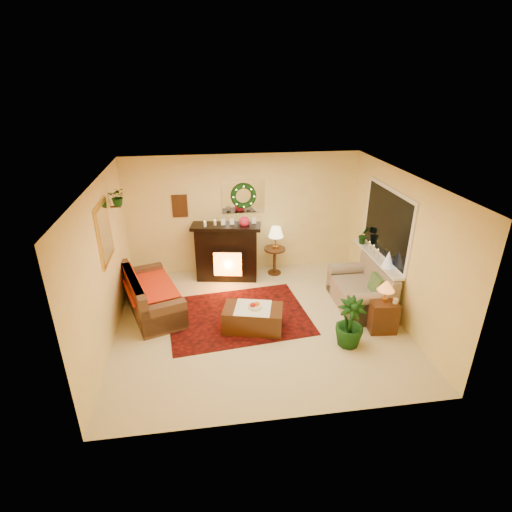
{
  "coord_description": "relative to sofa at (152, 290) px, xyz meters",
  "views": [
    {
      "loc": [
        -0.92,
        -5.99,
        4.07
      ],
      "look_at": [
        0.0,
        0.35,
        1.15
      ],
      "focal_mm": 28.0,
      "sensor_mm": 36.0,
      "label": 1
    }
  ],
  "objects": [
    {
      "name": "mantel_candle_a",
      "position": [
        1.05,
        1.05,
        0.83
      ],
      "size": [
        0.06,
        0.06,
        0.18
      ],
      "primitive_type": "cylinder",
      "color": "#FFF4CC",
      "rests_on": "fireplace"
    },
    {
      "name": "side_table_round",
      "position": [
        2.54,
        1.19,
        -0.1
      ],
      "size": [
        0.54,
        0.54,
        0.61
      ],
      "primitive_type": "cylinder",
      "rotation": [
        0.0,
        0.0,
        -0.17
      ],
      "color": "#332115",
      "rests_on": "floor"
    },
    {
      "name": "fireplace",
      "position": [
        1.47,
        1.1,
        0.12
      ],
      "size": [
        1.33,
        0.62,
        1.17
      ],
      "primitive_type": "cube",
      "rotation": [
        0.0,
        0.0,
        -0.18
      ],
      "color": "black",
      "rests_on": "floor"
    },
    {
      "name": "window_glass",
      "position": [
        4.37,
        -0.13,
        1.12
      ],
      "size": [
        0.02,
        1.7,
        1.22
      ],
      "primitive_type": "cube",
      "color": "black",
      "rests_on": "wall_right"
    },
    {
      "name": "wall_back",
      "position": [
        1.9,
        1.57,
        0.87
      ],
      "size": [
        5.0,
        5.0,
        0.0
      ],
      "primitive_type": "plane",
      "color": "#EFD88C",
      "rests_on": "ground"
    },
    {
      "name": "lamp_cream",
      "position": [
        2.55,
        1.21,
        0.45
      ],
      "size": [
        0.33,
        0.33,
        0.5
      ],
      "primitive_type": "cone",
      "color": "#FCE5A1",
      "rests_on": "side_table_round"
    },
    {
      "name": "lamp_tiffany",
      "position": [
        3.98,
        -1.19,
        0.32
      ],
      "size": [
        0.29,
        0.29,
        0.43
      ],
      "primitive_type": "cone",
      "color": "orange",
      "rests_on": "end_table_square"
    },
    {
      "name": "poinsettia",
      "position": [
        1.86,
        1.06,
        0.87
      ],
      "size": [
        0.22,
        0.22,
        0.22
      ],
      "primitive_type": "sphere",
      "color": "red",
      "rests_on": "fireplace"
    },
    {
      "name": "floor_palm",
      "position": [
        3.26,
        -1.54,
        0.02
      ],
      "size": [
        1.51,
        1.51,
        2.52
      ],
      "primitive_type": "imported",
      "rotation": [
        0.0,
        0.0,
        0.07
      ],
      "color": "#1F4B21",
      "rests_on": "floor"
    },
    {
      "name": "window_frame",
      "position": [
        4.38,
        -0.13,
        1.12
      ],
      "size": [
        0.03,
        1.86,
        1.36
      ],
      "primitive_type": "cube",
      "color": "white",
      "rests_on": "wall_right"
    },
    {
      "name": "wall_right",
      "position": [
        4.4,
        -0.68,
        0.87
      ],
      "size": [
        4.5,
        4.5,
        0.0
      ],
      "primitive_type": "plane",
      "color": "#EFD88C",
      "rests_on": "ground"
    },
    {
      "name": "coffee_table",
      "position": [
        1.77,
        -0.88,
        -0.22
      ],
      "size": [
        1.12,
        0.79,
        0.42
      ],
      "primitive_type": "cube",
      "rotation": [
        0.0,
        0.0,
        -0.25
      ],
      "color": "#372113",
      "rests_on": "floor"
    },
    {
      "name": "sill_plant",
      "position": [
        4.25,
        0.53,
        0.66
      ],
      "size": [
        0.27,
        0.22,
        0.49
      ],
      "primitive_type": "imported",
      "color": "#2A5225",
      "rests_on": "window_sill"
    },
    {
      "name": "loveseat",
      "position": [
        3.88,
        -0.4,
        -0.01
      ],
      "size": [
        0.84,
        1.44,
        0.84
      ],
      "primitive_type": "cube",
      "rotation": [
        0.0,
        0.0,
        -0.0
      ],
      "color": "gray",
      "rests_on": "floor"
    },
    {
      "name": "wreath",
      "position": [
        1.9,
        1.51,
        1.29
      ],
      "size": [
        0.55,
        0.11,
        0.55
      ],
      "primitive_type": "torus",
      "rotation": [
        1.57,
        0.0,
        0.0
      ],
      "color": "#194719",
      "rests_on": "wall_back"
    },
    {
      "name": "sofa",
      "position": [
        0.0,
        0.0,
        0.0
      ],
      "size": [
        1.31,
        1.94,
        0.77
      ],
      "primitive_type": "cube",
      "rotation": [
        0.0,
        0.0,
        0.32
      ],
      "color": "#453420",
      "rests_on": "floor"
    },
    {
      "name": "wall_art",
      "position": [
        0.55,
        1.55,
        1.12
      ],
      "size": [
        0.32,
        0.03,
        0.48
      ],
      "primitive_type": "cube",
      "color": "#381E11",
      "rests_on": "wall_back"
    },
    {
      "name": "end_table_square",
      "position": [
        3.98,
        -1.19,
        -0.16
      ],
      "size": [
        0.5,
        0.5,
        0.56
      ],
      "primitive_type": "cube",
      "rotation": [
        0.0,
        0.0,
        -0.1
      ],
      "color": "#34120B",
      "rests_on": "floor"
    },
    {
      "name": "hanging_plant",
      "position": [
        -0.44,
        0.37,
        1.54
      ],
      "size": [
        0.33,
        0.28,
        0.36
      ],
      "primitive_type": "imported",
      "color": "#194719",
      "rests_on": "wall_left"
    },
    {
      "name": "red_throw",
      "position": [
        -0.07,
        0.16,
        0.03
      ],
      "size": [
        0.85,
        1.38,
        0.02
      ],
      "primitive_type": "cube",
      "color": "#E9451B",
      "rests_on": "sofa"
    },
    {
      "name": "fruit_bowl",
      "position": [
        1.8,
        -0.89,
        0.02
      ],
      "size": [
        0.23,
        0.23,
        0.05
      ],
      "primitive_type": "cylinder",
      "color": "beige",
      "rests_on": "coffee_table"
    },
    {
      "name": "wall_front",
      "position": [
        1.9,
        -2.93,
        0.87
      ],
      "size": [
        5.0,
        5.0,
        0.0
      ],
      "primitive_type": "plane",
      "color": "#EFD88C",
      "rests_on": "ground"
    },
    {
      "name": "mantel_mirror",
      "position": [
        1.9,
        1.55,
        1.27
      ],
      "size": [
        0.92,
        0.02,
        0.72
      ],
      "primitive_type": "cube",
      "color": "white",
      "rests_on": "wall_back"
    },
    {
      "name": "gold_mirror",
      "position": [
        -0.58,
        -0.38,
        1.32
      ],
      "size": [
        0.03,
        0.84,
        1.0
      ],
      "primitive_type": "cube",
      "color": "gold",
      "rests_on": "wall_left"
    },
    {
      "name": "mini_tree",
      "position": [
        4.27,
        -0.59,
        0.61
      ],
      "size": [
        0.22,
        0.22,
        0.33
      ],
      "primitive_type": "cone",
      "color": "silver",
      "rests_on": "window_sill"
    },
    {
      "name": "floor",
      "position": [
        1.9,
        -0.68,
        -0.43
      ],
      "size": [
        5.0,
        5.0,
        0.0
      ],
      "primitive_type": "plane",
      "color": "beige",
      "rests_on": "ground"
    },
    {
      "name": "window_sill",
      "position": [
        4.28,
        -0.13,
        0.44
      ],
      "size": [
        0.22,
        1.86,
        0.04
      ],
      "primitive_type": "cube",
      "color": "white",
      "rests_on": "wall_right"
    },
    {
      "name": "mantel_candle_b",
      "position": [
        1.26,
        1.11,
        0.83
      ],
      "size": [
        0.06,
        0.06,
        0.17
      ],
      "primitive_type": "cylinder",
      "color": "white",
      "rests_on": "fireplace"
    },
    {
      "name": "ceiling",
      "position": [
        1.9,
        -0.68,
        2.17
      ],
      "size": [
        5.0,
        5.0,
        0.0
      ],
      "primitive_type": "plane",
      "color": "white",
      "rests_on": "ground"
    },
    {
      "name": "area_rug",
      "position": [
        1.55,
        -0.43,
        -0.42
      ],
      "size": [
        2.69,
        2.13,
        0.01
      ],
      "primitive_type": "cube",
      "rotation": [
        0.0,
        0.0,
        0.11
      ],
      "color": "#3B0301",
      "rests_on": "floor"
    },
    {
      "name": "wall_left",
      "position": [
        -0.6,
        -0.68,
        0.87
      ],
      "size": [
        4.5,
        4.5,
        0.0
      ],
      "primitive_type": "plane",
      "color": "#EFD88C",
      "rests_on": "ground"
    }
  ]
}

